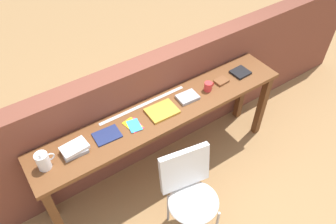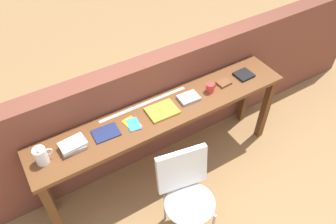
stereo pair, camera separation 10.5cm
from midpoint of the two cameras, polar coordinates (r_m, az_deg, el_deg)
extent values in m
plane|color=#9E7547|center=(3.48, 1.50, -13.02)|extent=(40.00, 40.00, 0.00)
cube|color=brown|center=(3.34, -4.68, 0.33)|extent=(6.00, 0.20, 1.21)
cube|color=brown|center=(2.95, -1.56, 0.00)|extent=(2.50, 0.44, 0.04)
cube|color=#5B341A|center=(3.00, -19.84, -17.06)|extent=(0.07, 0.07, 0.84)
cube|color=#5B341A|center=(3.78, 15.22, 1.06)|extent=(0.07, 0.07, 0.84)
cube|color=#5B341A|center=(3.18, -21.81, -12.58)|extent=(0.07, 0.07, 0.84)
cube|color=#5B341A|center=(3.93, 11.95, 3.75)|extent=(0.07, 0.07, 0.84)
ellipsoid|color=white|center=(2.88, 3.37, -15.43)|extent=(0.51, 0.49, 0.08)
cube|color=white|center=(2.76, 1.82, -9.85)|extent=(0.45, 0.18, 0.40)
cylinder|color=#B2B2B7|center=(3.08, 7.46, -18.85)|extent=(0.02, 0.02, 0.41)
cylinder|color=#B2B2B7|center=(3.12, -0.98, -16.44)|extent=(0.02, 0.02, 0.41)
cylinder|color=#B2B2B7|center=(3.20, 4.63, -14.29)|extent=(0.02, 0.02, 0.41)
cylinder|color=white|center=(2.67, -22.01, -7.96)|extent=(0.10, 0.10, 0.15)
cone|color=white|center=(2.58, -22.32, -7.24)|extent=(0.04, 0.03, 0.04)
torus|color=white|center=(2.66, -20.92, -7.32)|extent=(0.07, 0.01, 0.07)
cube|color=#9E9EA3|center=(2.73, -17.03, -6.45)|extent=(0.20, 0.15, 0.03)
cube|color=white|center=(2.71, -17.06, -5.97)|extent=(0.22, 0.15, 0.03)
cube|color=navy|center=(2.79, -11.62, -4.01)|extent=(0.23, 0.17, 0.01)
cube|color=#E5334C|center=(2.83, -6.96, -2.30)|extent=(0.11, 0.17, 0.00)
cube|color=yellow|center=(2.83, -7.29, -2.25)|extent=(0.13, 0.18, 0.00)
cube|color=#3399D8|center=(2.82, -6.95, -2.35)|extent=(0.13, 0.16, 0.00)
cube|color=gold|center=(2.92, -2.09, 0.17)|extent=(0.28, 0.22, 0.02)
cube|color=#9E9EA3|center=(3.05, 2.44, 2.58)|extent=(0.20, 0.15, 0.03)
cylinder|color=red|center=(3.13, 6.03, 4.42)|extent=(0.08, 0.08, 0.09)
torus|color=red|center=(3.15, 6.66, 4.71)|extent=(0.06, 0.01, 0.06)
cube|color=brown|center=(3.26, 8.36, 5.34)|extent=(0.14, 0.11, 0.02)
cube|color=black|center=(3.40, 11.63, 6.76)|extent=(0.18, 0.16, 0.02)
cube|color=silver|center=(3.00, -5.37, 1.22)|extent=(0.88, 0.03, 0.00)
camera|label=1|loc=(0.05, -91.04, -1.04)|focal=35.00mm
camera|label=2|loc=(0.05, 88.96, 1.04)|focal=35.00mm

